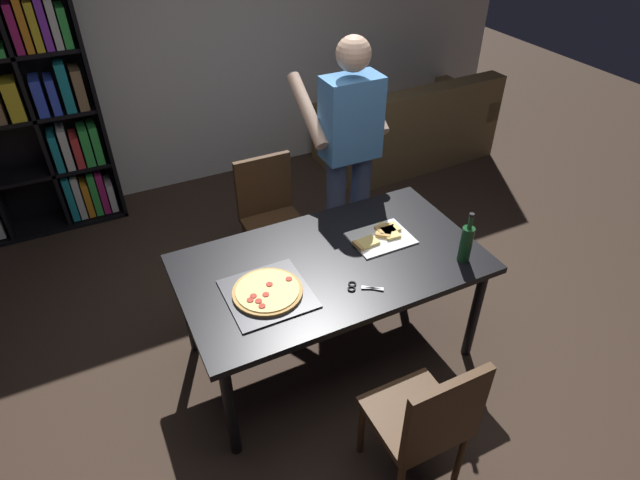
% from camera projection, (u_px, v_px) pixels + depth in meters
% --- Properties ---
extents(ground_plane, '(12.00, 12.00, 0.00)m').
position_uv_depth(ground_plane, '(330.00, 350.00, 3.46)').
color(ground_plane, '#38281E').
extents(back_wall, '(6.40, 0.10, 2.80)m').
position_uv_depth(back_wall, '(192.00, 28.00, 4.48)').
color(back_wall, silver).
rests_on(back_wall, ground_plane).
extents(dining_table, '(1.72, 0.97, 0.75)m').
position_uv_depth(dining_table, '(331.00, 271.00, 3.05)').
color(dining_table, black).
rests_on(dining_table, ground_plane).
extents(chair_near_camera, '(0.42, 0.42, 0.90)m').
position_uv_depth(chair_near_camera, '(427.00, 420.00, 2.46)').
color(chair_near_camera, '#472D19').
rests_on(chair_near_camera, ground_plane).
extents(chair_far_side, '(0.42, 0.42, 0.90)m').
position_uv_depth(chair_far_side, '(270.00, 211.00, 3.85)').
color(chair_far_side, '#472D19').
rests_on(chair_far_side, ground_plane).
extents(couch, '(1.73, 0.91, 0.85)m').
position_uv_depth(couch, '(408.00, 132.00, 5.37)').
color(couch, brown).
rests_on(couch, ground_plane).
extents(bookshelf, '(1.40, 0.35, 1.95)m').
position_uv_depth(bookshelf, '(8.00, 125.00, 4.05)').
color(bookshelf, black).
rests_on(bookshelf, ground_plane).
extents(person_serving_pizza, '(0.55, 0.54, 1.75)m').
position_uv_depth(person_serving_pizza, '(349.00, 149.00, 3.58)').
color(person_serving_pizza, '#38476B').
rests_on(person_serving_pizza, ground_plane).
extents(pepperoni_pizza_on_tray, '(0.43, 0.43, 0.04)m').
position_uv_depth(pepperoni_pizza_on_tray, '(268.00, 292.00, 2.78)').
color(pepperoni_pizza_on_tray, '#2D2D33').
rests_on(pepperoni_pizza_on_tray, dining_table).
extents(pizza_slices_on_towel, '(0.37, 0.28, 0.03)m').
position_uv_depth(pizza_slices_on_towel, '(381.00, 236.00, 3.18)').
color(pizza_slices_on_towel, white).
rests_on(pizza_slices_on_towel, dining_table).
extents(wine_bottle, '(0.07, 0.07, 0.32)m').
position_uv_depth(wine_bottle, '(466.00, 243.00, 2.95)').
color(wine_bottle, '#194723').
rests_on(wine_bottle, dining_table).
extents(kitchen_scissors, '(0.19, 0.15, 0.01)m').
position_uv_depth(kitchen_scissors, '(359.00, 287.00, 2.82)').
color(kitchen_scissors, silver).
rests_on(kitchen_scissors, dining_table).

